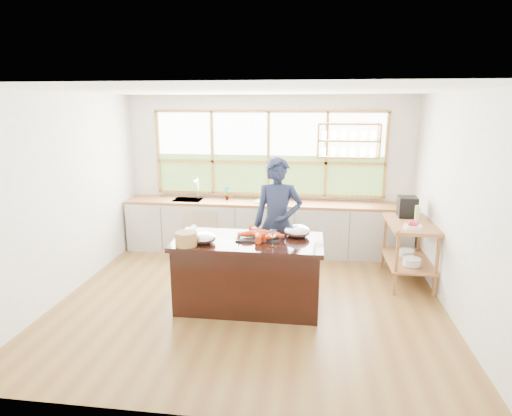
% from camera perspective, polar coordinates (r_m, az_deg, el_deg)
% --- Properties ---
extents(ground_plane, '(5.00, 5.00, 0.00)m').
position_cam_1_polar(ground_plane, '(5.86, -0.71, -12.06)').
color(ground_plane, brown).
extents(room_shell, '(5.02, 4.52, 2.71)m').
position_cam_1_polar(room_shell, '(5.83, 0.19, 5.89)').
color(room_shell, silver).
rests_on(room_shell, ground_plane).
extents(back_counter, '(4.90, 0.63, 0.90)m').
position_cam_1_polar(back_counter, '(7.50, 1.24, -2.49)').
color(back_counter, beige).
rests_on(back_counter, ground_plane).
extents(right_shelf_unit, '(0.62, 1.10, 0.90)m').
position_cam_1_polar(right_shelf_unit, '(6.57, 19.78, -4.32)').
color(right_shelf_unit, brown).
rests_on(right_shelf_unit, ground_plane).
extents(island, '(1.85, 0.90, 0.90)m').
position_cam_1_polar(island, '(5.49, -1.03, -8.69)').
color(island, black).
rests_on(island, ground_plane).
extents(cook, '(0.70, 0.48, 1.85)m').
position_cam_1_polar(cook, '(5.95, 2.91, -2.11)').
color(cook, '#19213A').
rests_on(cook, ground_plane).
extents(potted_plant, '(0.15, 0.13, 0.25)m').
position_cam_1_polar(potted_plant, '(7.52, -3.93, 2.03)').
color(potted_plant, slate).
rests_on(potted_plant, back_counter).
extents(cutting_board, '(0.42, 0.33, 0.01)m').
position_cam_1_polar(cutting_board, '(7.38, 1.46, 0.88)').
color(cutting_board, '#6AB43D').
rests_on(cutting_board, back_counter).
extents(espresso_machine, '(0.27, 0.29, 0.31)m').
position_cam_1_polar(espresso_machine, '(6.76, 19.51, 0.16)').
color(espresso_machine, black).
rests_on(espresso_machine, right_shelf_unit).
extents(wine_bottle, '(0.07, 0.07, 0.27)m').
position_cam_1_polar(wine_bottle, '(6.39, 20.67, -0.87)').
color(wine_bottle, '#9EBF60').
rests_on(wine_bottle, right_shelf_unit).
extents(fruit_bowl, '(0.24, 0.24, 0.11)m').
position_cam_1_polar(fruit_bowl, '(6.17, 20.16, -2.19)').
color(fruit_bowl, silver).
rests_on(fruit_bowl, right_shelf_unit).
extents(slate_board, '(0.58, 0.44, 0.02)m').
position_cam_1_polar(slate_board, '(5.41, 0.31, -3.90)').
color(slate_board, black).
rests_on(slate_board, island).
extents(lobster_pile, '(0.52, 0.48, 0.08)m').
position_cam_1_polar(lobster_pile, '(5.36, 0.51, -3.51)').
color(lobster_pile, red).
rests_on(lobster_pile, slate_board).
extents(mixing_bowl_left, '(0.28, 0.28, 0.14)m').
position_cam_1_polar(mixing_bowl_left, '(5.25, -6.89, -3.99)').
color(mixing_bowl_left, silver).
rests_on(mixing_bowl_left, island).
extents(mixing_bowl_right, '(0.33, 0.33, 0.16)m').
position_cam_1_polar(mixing_bowl_right, '(5.47, 5.52, -3.09)').
color(mixing_bowl_right, silver).
rests_on(mixing_bowl_right, island).
extents(wine_glass, '(0.08, 0.08, 0.22)m').
position_cam_1_polar(wine_glass, '(5.03, 2.24, -3.48)').
color(wine_glass, silver).
rests_on(wine_glass, island).
extents(wicker_basket, '(0.26, 0.26, 0.17)m').
position_cam_1_polar(wicker_basket, '(5.16, -9.30, -4.09)').
color(wicker_basket, '#A56F3F').
rests_on(wicker_basket, island).
extents(parchment_roll, '(0.10, 0.30, 0.08)m').
position_cam_1_polar(parchment_roll, '(5.63, -8.60, -3.00)').
color(parchment_roll, silver).
rests_on(parchment_roll, island).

